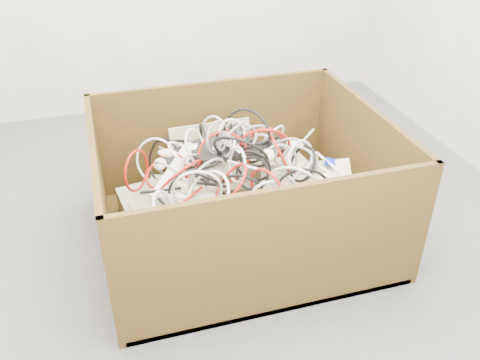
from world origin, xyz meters
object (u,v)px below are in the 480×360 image
object	(u,v)px
cardboard_box	(238,211)
power_strip_right	(187,199)
vga_plug	(330,162)
power_strip_left	(176,172)

from	to	relation	value
cardboard_box	power_strip_right	bearing A→B (deg)	-154.08
cardboard_box	vga_plug	size ratio (longest dim) A/B	27.41
cardboard_box	power_strip_right	distance (m)	0.34
cardboard_box	power_strip_right	world-z (taller)	cardboard_box
cardboard_box	power_strip_right	xyz separation A→B (m)	(-0.25, -0.12, 0.19)
power_strip_right	vga_plug	size ratio (longest dim) A/B	6.59
power_strip_left	power_strip_right	bearing A→B (deg)	-138.65
power_strip_left	power_strip_right	xyz separation A→B (m)	(0.01, -0.19, -0.02)
power_strip_right	vga_plug	distance (m)	0.67
power_strip_left	vga_plug	distance (m)	0.69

